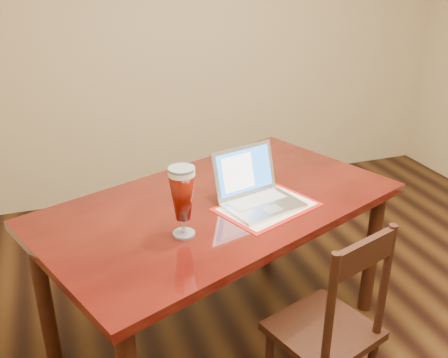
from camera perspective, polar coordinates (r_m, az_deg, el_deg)
name	(u,v)px	position (r m, az deg, el deg)	size (l,w,h in m)	color
room_shell	(407,19)	(1.99, 20.14, 16.76)	(4.51, 5.01, 2.71)	tan
dining_table	(220,218)	(2.55, -0.51, -4.46)	(2.03, 1.59, 1.16)	#53110B
dining_chair	(329,329)	(2.35, 11.96, -16.42)	(0.52, 0.51, 0.99)	black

